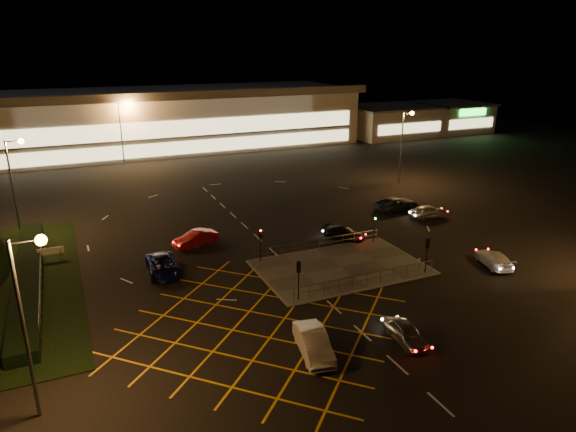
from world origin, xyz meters
name	(u,v)px	position (x,y,z in m)	size (l,w,h in m)	color
ground	(310,263)	(0.00, 0.00, 0.00)	(180.00, 180.00, 0.00)	black
pedestrian_island	(341,267)	(2.00, -2.00, 0.06)	(14.00, 9.00, 0.12)	#4C4944
hedge	(28,277)	(-23.00, 6.00, 0.50)	(2.00, 26.00, 1.00)	black
supermarket	(166,118)	(0.00, 61.95, 5.31)	(72.00, 26.50, 10.50)	beige
retail_unit_a	(390,121)	(46.00, 53.97, 3.21)	(18.80, 14.80, 6.35)	beige
retail_unit_b	(449,117)	(62.00, 53.96, 3.22)	(14.80, 14.80, 6.35)	beige
streetlight_sw	(29,303)	(-21.56, -12.00, 6.56)	(1.78, 0.56, 10.03)	slate
streetlight_nw	(15,174)	(-23.56, 18.00, 6.56)	(1.78, 0.56, 10.03)	slate
streetlight_ne	(405,137)	(24.44, 20.00, 6.56)	(1.78, 0.56, 10.03)	slate
streetlight_far_left	(123,124)	(-9.56, 48.00, 6.56)	(1.78, 0.56, 10.03)	slate
streetlight_far_right	(336,111)	(30.44, 50.00, 6.56)	(1.78, 0.56, 10.03)	slate
signal_sw	(299,273)	(-4.00, -5.99, 2.37)	(0.28, 0.30, 3.15)	black
signal_se	(427,248)	(8.00, -5.99, 2.37)	(0.28, 0.30, 3.15)	black
signal_nw	(260,238)	(-4.00, 1.99, 2.37)	(0.28, 0.30, 3.15)	black
signal_ne	(375,220)	(8.00, 1.99, 2.37)	(0.28, 0.30, 3.15)	black
car_near_silver	(406,333)	(0.02, -14.07, 0.67)	(1.57, 3.90, 1.33)	#A8AAAF
car_queue_white	(314,343)	(-6.18, -12.84, 0.79)	(1.67, 4.79, 1.58)	silver
car_left_blue	(163,266)	(-12.49, 3.22, 0.74)	(2.44, 5.30, 1.47)	#0C1449
car_far_dkgrey	(344,233)	(5.82, 4.06, 0.61)	(1.72, 4.24, 1.23)	black
car_right_silver	(429,211)	(18.01, 6.06, 0.73)	(1.73, 4.30, 1.46)	#ACADB3
car_circ_red	(196,238)	(-8.29, 8.45, 0.73)	(1.55, 4.43, 1.46)	#990D0B
car_east_grey	(397,204)	(16.35, 9.88, 0.77)	(2.54, 5.51, 1.53)	black
car_approach_white	(494,259)	(14.65, -7.10, 0.65)	(1.83, 4.50, 1.31)	silver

